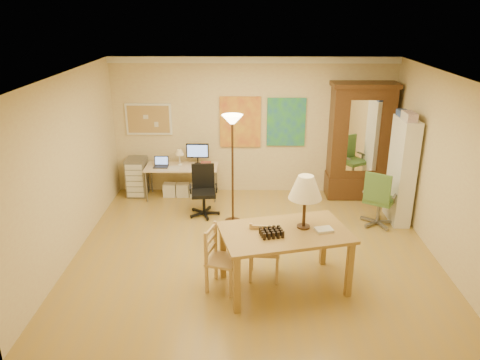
{
  "coord_description": "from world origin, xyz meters",
  "views": [
    {
      "loc": [
        -0.13,
        -6.51,
        3.6
      ],
      "look_at": [
        -0.22,
        0.3,
        1.05
      ],
      "focal_mm": 35.0,
      "sensor_mm": 36.0,
      "label": 1
    }
  ],
  "objects_px": {
    "dining_table": "(292,219)",
    "office_chair_green": "(378,211)",
    "computer_desk": "(184,178)",
    "office_chair_black": "(204,202)",
    "bookshelf": "(402,171)",
    "armoire": "(359,149)"
  },
  "relations": [
    {
      "from": "dining_table",
      "to": "office_chair_green",
      "type": "bearing_deg",
      "value": 48.16
    },
    {
      "from": "bookshelf",
      "to": "computer_desk",
      "type": "bearing_deg",
      "value": 165.2
    },
    {
      "from": "office_chair_black",
      "to": "computer_desk",
      "type": "bearing_deg",
      "value": 118.94
    },
    {
      "from": "office_chair_black",
      "to": "bookshelf",
      "type": "height_order",
      "value": "bookshelf"
    },
    {
      "from": "armoire",
      "to": "bookshelf",
      "type": "bearing_deg",
      "value": -66.62
    },
    {
      "from": "computer_desk",
      "to": "bookshelf",
      "type": "distance_m",
      "value": 4.08
    },
    {
      "from": "computer_desk",
      "to": "office_chair_black",
      "type": "height_order",
      "value": "computer_desk"
    },
    {
      "from": "dining_table",
      "to": "computer_desk",
      "type": "height_order",
      "value": "dining_table"
    },
    {
      "from": "office_chair_green",
      "to": "bookshelf",
      "type": "height_order",
      "value": "bookshelf"
    },
    {
      "from": "dining_table",
      "to": "office_chair_green",
      "type": "xyz_separation_m",
      "value": [
        1.67,
        1.87,
        -0.72
      ]
    },
    {
      "from": "office_chair_green",
      "to": "office_chair_black",
      "type": "bearing_deg",
      "value": 172.44
    },
    {
      "from": "armoire",
      "to": "bookshelf",
      "type": "xyz_separation_m",
      "value": [
        0.48,
        -1.12,
        -0.07
      ]
    },
    {
      "from": "computer_desk",
      "to": "office_chair_green",
      "type": "height_order",
      "value": "computer_desk"
    },
    {
      "from": "computer_desk",
      "to": "office_chair_black",
      "type": "bearing_deg",
      "value": -61.06
    },
    {
      "from": "office_chair_green",
      "to": "armoire",
      "type": "xyz_separation_m",
      "value": [
        -0.08,
        1.34,
        0.72
      ]
    },
    {
      "from": "office_chair_black",
      "to": "bookshelf",
      "type": "bearing_deg",
      "value": -3.0
    },
    {
      "from": "dining_table",
      "to": "office_chair_black",
      "type": "distance_m",
      "value": 2.75
    },
    {
      "from": "computer_desk",
      "to": "office_chair_black",
      "type": "distance_m",
      "value": 0.99
    },
    {
      "from": "computer_desk",
      "to": "armoire",
      "type": "relative_size",
      "value": 0.62
    },
    {
      "from": "office_chair_black",
      "to": "dining_table",
      "type": "bearing_deg",
      "value": -58.83
    },
    {
      "from": "computer_desk",
      "to": "office_chair_green",
      "type": "relative_size",
      "value": 1.41
    },
    {
      "from": "dining_table",
      "to": "computer_desk",
      "type": "xyz_separation_m",
      "value": [
        -1.85,
        3.12,
        -0.59
      ]
    }
  ]
}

